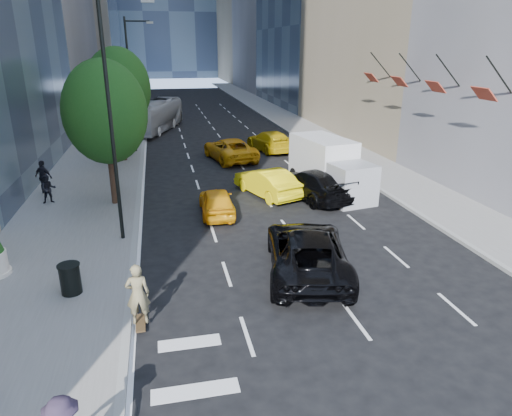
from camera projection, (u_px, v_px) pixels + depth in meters
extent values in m
plane|color=black|center=(290.00, 267.00, 17.74)|extent=(160.00, 160.00, 0.00)
cube|color=slate|center=(112.00, 135.00, 43.56)|extent=(6.00, 120.00, 0.15)
cube|color=slate|center=(302.00, 128.00, 47.32)|extent=(4.00, 120.00, 0.15)
cylinder|color=black|center=(111.00, 124.00, 18.41)|extent=(0.16, 0.16, 10.00)
cube|color=#99998C|center=(148.00, 0.00, 17.22)|extent=(0.50, 0.22, 0.15)
cylinder|color=black|center=(130.00, 87.00, 34.98)|extent=(0.16, 0.16, 10.00)
cylinder|color=black|center=(137.00, 21.00, 33.58)|extent=(1.80, 0.12, 0.12)
cube|color=#99998C|center=(150.00, 23.00, 33.79)|extent=(0.50, 0.22, 0.15)
cylinder|color=black|center=(112.00, 175.00, 24.02)|extent=(0.30, 0.30, 3.15)
ellipsoid|color=black|center=(105.00, 112.00, 22.93)|extent=(4.20, 4.20, 5.25)
cylinder|color=black|center=(123.00, 137.00, 33.19)|extent=(0.30, 0.30, 3.38)
ellipsoid|color=black|center=(118.00, 88.00, 32.02)|extent=(4.50, 4.50, 5.62)
cylinder|color=black|center=(131.00, 115.00, 45.24)|extent=(0.30, 0.30, 2.93)
ellipsoid|color=black|center=(128.00, 84.00, 44.22)|extent=(3.90, 3.90, 4.88)
cylinder|color=black|center=(140.00, 95.00, 52.38)|extent=(0.14, 0.14, 5.20)
imported|color=black|center=(139.00, 81.00, 51.84)|extent=(2.48, 0.53, 1.00)
cylinder|color=black|center=(499.00, 75.00, 21.33)|extent=(1.75, 0.08, 1.75)
cube|color=maroon|center=(484.00, 94.00, 21.49)|extent=(0.64, 1.30, 0.64)
cylinder|color=black|center=(448.00, 71.00, 25.01)|extent=(1.75, 0.08, 1.75)
cube|color=maroon|center=(435.00, 87.00, 25.17)|extent=(0.64, 1.30, 0.64)
cylinder|color=black|center=(410.00, 67.00, 28.69)|extent=(1.75, 0.08, 1.75)
cube|color=maroon|center=(399.00, 81.00, 28.85)|extent=(0.64, 1.30, 0.64)
cylinder|color=black|center=(381.00, 65.00, 32.38)|extent=(1.75, 0.08, 1.75)
cube|color=maroon|center=(371.00, 77.00, 32.53)|extent=(0.64, 1.30, 0.64)
imported|color=olive|center=(138.00, 298.00, 13.70)|extent=(0.72, 0.48, 1.97)
imported|color=black|center=(307.00, 251.00, 17.11)|extent=(4.13, 6.68, 1.72)
imported|color=black|center=(312.00, 184.00, 25.54)|extent=(3.69, 6.05, 1.64)
imported|color=#EF9E0C|center=(217.00, 201.00, 23.10)|extent=(1.75, 4.10, 1.38)
imported|color=yellow|center=(267.00, 182.00, 26.00)|extent=(3.20, 5.11, 1.59)
imported|color=orange|center=(230.00, 149.00, 34.14)|extent=(3.80, 6.32, 1.64)
imported|color=gold|center=(270.00, 141.00, 37.18)|extent=(3.32, 5.89, 1.61)
imported|color=#B3B6BA|center=(156.00, 116.00, 45.51)|extent=(5.83, 11.11, 3.02)
cube|color=silver|center=(322.00, 159.00, 27.13)|extent=(3.02, 4.72, 2.58)
cube|color=gray|center=(352.00, 184.00, 24.53)|extent=(2.50, 2.26, 2.20)
cylinder|color=black|center=(339.00, 200.00, 24.05)|extent=(0.50, 1.00, 0.95)
cylinder|color=black|center=(371.00, 195.00, 24.76)|extent=(0.50, 1.00, 0.95)
cylinder|color=black|center=(295.00, 175.00, 28.54)|extent=(0.50, 1.00, 0.95)
cylinder|color=black|center=(323.00, 172.00, 29.26)|extent=(0.50, 1.00, 0.95)
imported|color=black|center=(48.00, 189.00, 24.30)|extent=(0.88, 0.76, 1.55)
imported|color=black|center=(44.00, 177.00, 25.86)|extent=(1.20, 0.97, 1.91)
cylinder|color=black|center=(70.00, 279.00, 15.46)|extent=(0.68, 0.68, 1.03)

